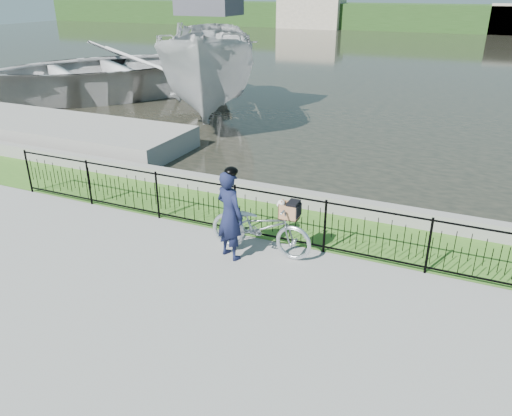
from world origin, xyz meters
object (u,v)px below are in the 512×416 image
at_px(dock, 54,131).
at_px(bicycle_rig, 261,226).
at_px(boat_far, 104,70).
at_px(boat_near, 211,68).
at_px(cyclist, 230,214).

height_order(dock, bicycle_rig, bicycle_rig).
distance_m(bicycle_rig, boat_far, 17.48).
xyz_separation_m(bicycle_rig, boat_near, (-6.41, 9.70, 1.42)).
relative_size(dock, boat_far, 0.67).
xyz_separation_m(dock, cyclist, (9.35, -4.83, 0.59)).
bearing_deg(bicycle_rig, boat_far, 139.33).
bearing_deg(boat_near, dock, -122.91).
relative_size(cyclist, boat_far, 0.13).
xyz_separation_m(bicycle_rig, boat_far, (-13.25, 11.38, 0.68)).
bearing_deg(boat_near, bicycle_rig, -56.56).
height_order(dock, boat_near, boat_near).
xyz_separation_m(cyclist, boat_near, (-5.93, 10.12, 1.06)).
bearing_deg(dock, boat_near, 57.09).
distance_m(dock, bicycle_rig, 10.78).
bearing_deg(dock, boat_far, 116.16).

